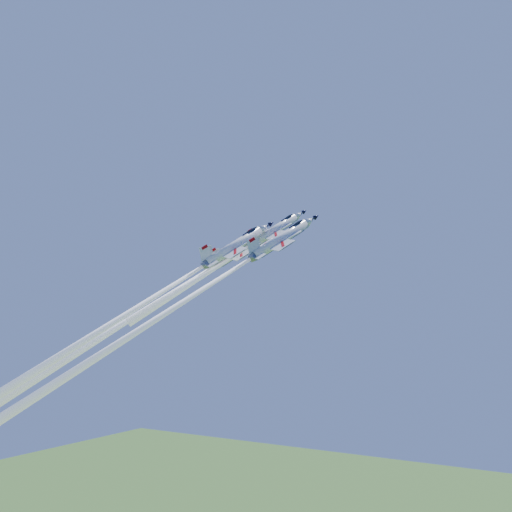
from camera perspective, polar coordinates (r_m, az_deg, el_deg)
The scene contains 4 objects.
jet_lead at distance 111.05m, azimuth -2.93°, elevation -0.44°, with size 20.35×26.27×27.79m.
jet_left at distance 114.93m, azimuth -10.10°, elevation -4.71°, with size 29.42×39.34×42.68m.
jet_right at distance 98.56m, azimuth -8.06°, elevation -5.06°, with size 30.04×40.59×44.36m.
jet_slot at distance 107.30m, azimuth -12.26°, elevation -5.35°, with size 31.15×41.89×45.64m.
Camera 1 is at (56.87, -94.64, 91.34)m, focal length 40.00 mm.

